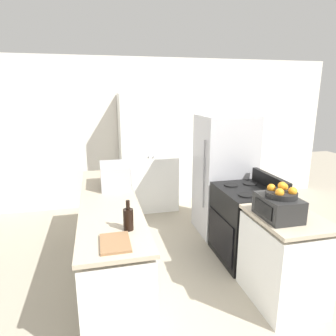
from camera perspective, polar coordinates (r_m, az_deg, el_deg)
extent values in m
cube|color=silver|center=(5.43, -4.03, 6.64)|extent=(7.00, 0.06, 2.60)
cube|color=silver|center=(3.52, -10.85, -13.17)|extent=(0.58, 2.47, 0.82)
cube|color=#B7A88E|center=(3.33, -11.22, -6.03)|extent=(0.60, 2.52, 0.04)
cube|color=silver|center=(3.25, 21.06, -16.41)|extent=(0.58, 0.76, 0.82)
cube|color=#B7A88E|center=(3.04, 21.84, -8.79)|extent=(0.60, 0.78, 0.04)
cube|color=white|center=(5.16, -3.79, 2.84)|extent=(0.96, 0.56, 2.00)
sphere|color=#B2B2B7|center=(4.87, -3.66, 2.16)|extent=(0.03, 0.03, 0.03)
sphere|color=#B2B2B7|center=(4.88, -2.74, 2.21)|extent=(0.03, 0.03, 0.03)
cube|color=black|center=(3.84, 14.52, -10.31)|extent=(0.64, 0.79, 0.90)
cube|color=black|center=(3.76, 9.88, -12.53)|extent=(0.02, 0.70, 0.49)
cube|color=black|center=(3.81, 18.87, -2.40)|extent=(0.06, 0.76, 0.16)
cylinder|color=black|center=(3.47, 14.57, -4.98)|extent=(0.17, 0.17, 0.01)
cylinder|color=black|center=(3.79, 11.89, -3.17)|extent=(0.17, 0.17, 0.01)
cylinder|color=black|center=(3.59, 18.20, -4.57)|extent=(0.17, 0.17, 0.01)
cylinder|color=black|center=(3.90, 15.29, -2.86)|extent=(0.17, 0.17, 0.01)
cube|color=#B7B7BC|center=(4.39, 10.60, -1.38)|extent=(0.73, 0.69, 1.71)
cylinder|color=gray|center=(4.05, 6.81, -1.28)|extent=(0.02, 0.02, 0.94)
cube|color=#B2B2B7|center=(3.68, -10.08, -1.40)|extent=(0.34, 0.48, 0.28)
cube|color=black|center=(3.66, -7.34, -1.38)|extent=(0.01, 0.29, 0.20)
cylinder|color=black|center=(2.55, -7.57, -9.71)|extent=(0.09, 0.09, 0.18)
cylinder|color=black|center=(2.50, -7.67, -6.98)|extent=(0.03, 0.03, 0.08)
cube|color=black|center=(2.93, 20.27, -7.02)|extent=(0.30, 0.41, 0.21)
cube|color=black|center=(2.84, 17.65, -7.41)|extent=(0.01, 0.29, 0.12)
cylinder|color=black|center=(2.88, 20.78, -4.68)|extent=(0.28, 0.28, 0.05)
sphere|color=orange|center=(2.95, 21.20, -3.38)|extent=(0.08, 0.08, 0.08)
sphere|color=orange|center=(2.88, 19.08, -3.62)|extent=(0.08, 0.08, 0.08)
sphere|color=orange|center=(2.78, 20.49, -4.38)|extent=(0.08, 0.08, 0.08)
sphere|color=orange|center=(2.86, 22.65, -4.12)|extent=(0.08, 0.08, 0.08)
sphere|color=orange|center=(2.86, 20.92, -3.22)|extent=(0.08, 0.08, 0.08)
cube|color=#8E6642|center=(2.38, -10.04, -13.85)|extent=(0.23, 0.32, 0.02)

